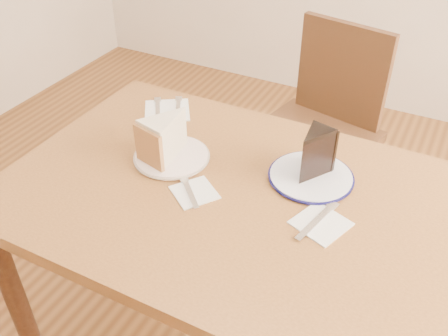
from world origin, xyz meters
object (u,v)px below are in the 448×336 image
Objects in this scene: plate_navy at (311,177)px; chocolate_cake at (312,157)px; plate_cream at (172,157)px; carrot_cake at (169,137)px; chair_far at (318,130)px; table at (233,220)px.

plate_navy is 1.82× the size of chocolate_cake.
plate_cream is 0.06m from carrot_cake.
carrot_cake is 0.39m from chocolate_cake.
chair_far is 0.80m from plate_cream.
chocolate_cake reaches higher than plate_navy.
table is 5.51× the size of plate_navy.
table is at bearing -13.27° from plate_cream.
chair_far is at bearing 104.49° from plate_navy.
chair_far is 4.38× the size of plate_cream.
chair_far is 0.82m from carrot_cake.
chair_far is 0.70m from plate_navy.
carrot_cake is at bearing 25.34° from chocolate_cake.
plate_cream is 0.39m from chocolate_cake.
plate_navy is (0.16, 0.14, 0.10)m from table.
plate_navy is at bearing 116.35° from chair_far.
table is 0.29m from carrot_cake.
chair_far is at bearing 73.50° from plate_cream.
table is 5.86× the size of plate_cream.
plate_navy is at bearing -134.38° from chocolate_cake.
plate_cream is at bearing 166.73° from table.
plate_cream is 1.49× the size of carrot_cake.
table is at bearing 102.16° from chair_far.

